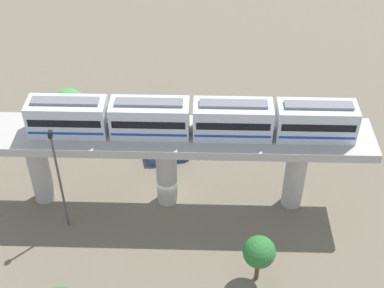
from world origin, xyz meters
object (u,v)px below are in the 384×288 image
(parked_car_blue, at_px, (167,152))
(parked_car_silver, at_px, (287,131))
(parked_car_white, at_px, (226,118))
(signal_post, at_px, (59,177))
(tree_mid_lot, at_px, (69,106))
(tree_far_corner, at_px, (259,252))
(train, at_px, (191,119))

(parked_car_blue, xyz_separation_m, parked_car_silver, (3.90, -12.68, 0.00))
(parked_car_white, bearing_deg, signal_post, 132.61)
(parked_car_blue, distance_m, signal_post, 13.64)
(tree_mid_lot, relative_size, tree_far_corner, 1.20)
(train, height_order, tree_mid_lot, train)
(parked_car_white, distance_m, signal_post, 21.91)
(parked_car_silver, distance_m, signal_post, 25.44)
(parked_car_blue, bearing_deg, train, -169.64)
(tree_far_corner, height_order, signal_post, signal_post)
(parked_car_white, bearing_deg, train, 159.39)
(parked_car_blue, height_order, signal_post, signal_post)
(parked_car_blue, xyz_separation_m, signal_post, (-9.51, 8.31, 5.13))
(parked_car_white, relative_size, tree_mid_lot, 0.78)
(parked_car_white, height_order, parked_car_blue, same)
(tree_far_corner, bearing_deg, parked_car_blue, 28.96)
(parked_car_blue, height_order, parked_car_silver, same)
(train, distance_m, parked_car_silver, 16.71)
(train, distance_m, signal_post, 12.10)
(parked_car_silver, xyz_separation_m, tree_mid_lot, (-0.07, 23.18, 2.87))
(parked_car_white, relative_size, signal_post, 0.40)
(tree_far_corner, xyz_separation_m, signal_post, (5.44, 16.59, 2.62))
(parked_car_white, relative_size, tree_far_corner, 0.94)
(parked_car_white, relative_size, parked_car_silver, 0.99)
(train, height_order, parked_car_white, train)
(parked_car_white, height_order, tree_far_corner, tree_far_corner)
(parked_car_white, bearing_deg, parked_car_silver, -112.84)
(tree_far_corner, bearing_deg, tree_mid_lot, 44.98)
(tree_mid_lot, bearing_deg, parked_car_white, -82.40)
(signal_post, bearing_deg, tree_far_corner, -108.15)
(train, relative_size, tree_mid_lot, 4.97)
(train, distance_m, tree_mid_lot, 17.56)
(tree_mid_lot, bearing_deg, parked_car_blue, -110.04)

